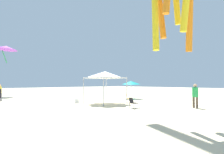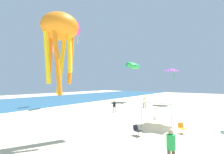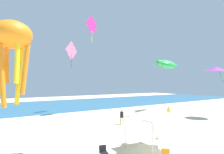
{
  "view_description": "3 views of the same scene",
  "coord_description": "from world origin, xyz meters",
  "px_view_note": "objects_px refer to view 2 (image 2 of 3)",
  "views": [
    {
      "loc": [
        -14.58,
        14.14,
        1.97
      ],
      "look_at": [
        -2.49,
        2.68,
        2.45
      ],
      "focal_mm": 30.95,
      "sensor_mm": 36.0,
      "label": 1
    },
    {
      "loc": [
        -16.41,
        -3.28,
        4.15
      ],
      "look_at": [
        0.48,
        9.53,
        5.05
      ],
      "focal_mm": 25.3,
      "sensor_mm": 36.0,
      "label": 2
    },
    {
      "loc": [
        -11.35,
        -7.65,
        4.9
      ],
      "look_at": [
        0.48,
        10.05,
        5.61
      ],
      "focal_mm": 29.92,
      "sensor_mm": 36.0,
      "label": 3
    }
  ],
  "objects_px": {
    "cooler_box": "(157,118)",
    "kite_delta_purple": "(171,70)",
    "folding_chair_near_cooler": "(137,130)",
    "canopy_tent": "(161,99)",
    "kite_octopus_orange": "(60,31)",
    "kite_diamond_magenta": "(78,29)",
    "person_watching_sky": "(114,105)",
    "kite_diamond_pink": "(55,51)",
    "person_beachcomber": "(171,144)",
    "kite_turtle_green": "(133,66)",
    "person_by_tent": "(144,102)",
    "folding_chair_facing_ocean": "(182,127)"
  },
  "relations": [
    {
      "from": "person_by_tent",
      "to": "folding_chair_near_cooler",
      "type": "bearing_deg",
      "value": -56.83
    },
    {
      "from": "kite_turtle_green",
      "to": "folding_chair_near_cooler",
      "type": "bearing_deg",
      "value": 23.79
    },
    {
      "from": "cooler_box",
      "to": "folding_chair_near_cooler",
      "type": "bearing_deg",
      "value": -172.03
    },
    {
      "from": "cooler_box",
      "to": "person_beachcomber",
      "type": "relative_size",
      "value": 0.4
    },
    {
      "from": "kite_diamond_magenta",
      "to": "person_by_tent",
      "type": "bearing_deg",
      "value": 91.62
    },
    {
      "from": "person_watching_sky",
      "to": "kite_diamond_magenta",
      "type": "bearing_deg",
      "value": 117.83
    },
    {
      "from": "person_beachcomber",
      "to": "kite_turtle_green",
      "type": "relative_size",
      "value": 0.38
    },
    {
      "from": "person_by_tent",
      "to": "person_beachcomber",
      "type": "bearing_deg",
      "value": -50.67
    },
    {
      "from": "person_beachcomber",
      "to": "kite_delta_purple",
      "type": "height_order",
      "value": "kite_delta_purple"
    },
    {
      "from": "folding_chair_facing_ocean",
      "to": "kite_diamond_magenta",
      "type": "relative_size",
      "value": 0.18
    },
    {
      "from": "kite_diamond_magenta",
      "to": "kite_octopus_orange",
      "type": "bearing_deg",
      "value": 17.67
    },
    {
      "from": "folding_chair_near_cooler",
      "to": "kite_delta_purple",
      "type": "xyz_separation_m",
      "value": [
        20.88,
        3.4,
        6.5
      ]
    },
    {
      "from": "folding_chair_near_cooler",
      "to": "kite_diamond_magenta",
      "type": "distance_m",
      "value": 22.6
    },
    {
      "from": "folding_chair_near_cooler",
      "to": "person_watching_sky",
      "type": "xyz_separation_m",
      "value": [
        7.06,
        7.47,
        0.55
      ]
    },
    {
      "from": "person_by_tent",
      "to": "kite_octopus_orange",
      "type": "distance_m",
      "value": 20.0
    },
    {
      "from": "kite_delta_purple",
      "to": "kite_octopus_orange",
      "type": "bearing_deg",
      "value": 3.96
    },
    {
      "from": "folding_chair_facing_ocean",
      "to": "kite_delta_purple",
      "type": "relative_size",
      "value": 0.25
    },
    {
      "from": "person_watching_sky",
      "to": "kite_diamond_pink",
      "type": "distance_m",
      "value": 16.12
    },
    {
      "from": "person_by_tent",
      "to": "kite_diamond_pink",
      "type": "distance_m",
      "value": 19.03
    },
    {
      "from": "kite_turtle_green",
      "to": "kite_diamond_magenta",
      "type": "relative_size",
      "value": 1.09
    },
    {
      "from": "cooler_box",
      "to": "kite_diamond_pink",
      "type": "bearing_deg",
      "value": 91.73
    },
    {
      "from": "folding_chair_near_cooler",
      "to": "kite_diamond_magenta",
      "type": "bearing_deg",
      "value": 78.41
    },
    {
      "from": "kite_diamond_pink",
      "to": "kite_octopus_orange",
      "type": "distance_m",
      "value": 20.63
    },
    {
      "from": "canopy_tent",
      "to": "person_beachcomber",
      "type": "distance_m",
      "value": 7.88
    },
    {
      "from": "person_by_tent",
      "to": "kite_diamond_pink",
      "type": "xyz_separation_m",
      "value": [
        -7.79,
        14.61,
        9.38
      ]
    },
    {
      "from": "kite_delta_purple",
      "to": "person_beachcomber",
      "type": "bearing_deg",
      "value": 19.69
    },
    {
      "from": "person_watching_sky",
      "to": "kite_octopus_orange",
      "type": "bearing_deg",
      "value": -129.18
    },
    {
      "from": "person_watching_sky",
      "to": "kite_diamond_pink",
      "type": "bearing_deg",
      "value": 126.85
    },
    {
      "from": "person_by_tent",
      "to": "kite_octopus_orange",
      "type": "xyz_separation_m",
      "value": [
        -18.66,
        -2.72,
        6.68
      ]
    },
    {
      "from": "canopy_tent",
      "to": "person_by_tent",
      "type": "relative_size",
      "value": 1.68
    },
    {
      "from": "kite_diamond_magenta",
      "to": "canopy_tent",
      "type": "bearing_deg",
      "value": 49.43
    },
    {
      "from": "cooler_box",
      "to": "kite_delta_purple",
      "type": "distance_m",
      "value": 16.2
    },
    {
      "from": "folding_chair_near_cooler",
      "to": "canopy_tent",
      "type": "bearing_deg",
      "value": 4.68
    },
    {
      "from": "kite_delta_purple",
      "to": "canopy_tent",
      "type": "bearing_deg",
      "value": 16.7
    },
    {
      "from": "kite_diamond_pink",
      "to": "kite_turtle_green",
      "type": "bearing_deg",
      "value": -62.77
    },
    {
      "from": "canopy_tent",
      "to": "folding_chair_near_cooler",
      "type": "distance_m",
      "value": 4.55
    },
    {
      "from": "folding_chair_near_cooler",
      "to": "cooler_box",
      "type": "relative_size",
      "value": 1.1
    },
    {
      "from": "person_by_tent",
      "to": "kite_octopus_orange",
      "type": "relative_size",
      "value": 0.33
    },
    {
      "from": "person_by_tent",
      "to": "kite_delta_purple",
      "type": "distance_m",
      "value": 9.7
    },
    {
      "from": "cooler_box",
      "to": "person_beachcomber",
      "type": "height_order",
      "value": "person_beachcomber"
    },
    {
      "from": "folding_chair_near_cooler",
      "to": "kite_diamond_pink",
      "type": "relative_size",
      "value": 0.17
    },
    {
      "from": "kite_turtle_green",
      "to": "canopy_tent",
      "type": "bearing_deg",
      "value": 30.71
    },
    {
      "from": "canopy_tent",
      "to": "kite_diamond_pink",
      "type": "relative_size",
      "value": 0.65
    },
    {
      "from": "kite_turtle_green",
      "to": "cooler_box",
      "type": "bearing_deg",
      "value": 31.65
    },
    {
      "from": "kite_octopus_orange",
      "to": "cooler_box",
      "type": "bearing_deg",
      "value": -117.65
    },
    {
      "from": "person_watching_sky",
      "to": "kite_octopus_orange",
      "type": "distance_m",
      "value": 14.54
    },
    {
      "from": "canopy_tent",
      "to": "folding_chair_facing_ocean",
      "type": "distance_m",
      "value": 3.22
    },
    {
      "from": "canopy_tent",
      "to": "kite_turtle_green",
      "type": "distance_m",
      "value": 21.63
    },
    {
      "from": "folding_chair_facing_ocean",
      "to": "cooler_box",
      "type": "relative_size",
      "value": 1.1
    },
    {
      "from": "kite_octopus_orange",
      "to": "kite_diamond_magenta",
      "type": "bearing_deg",
      "value": -60.5
    }
  ]
}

